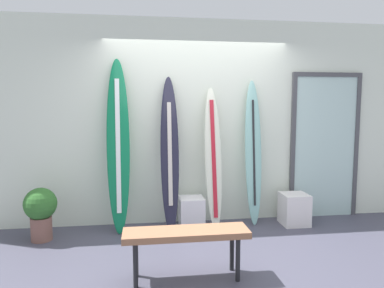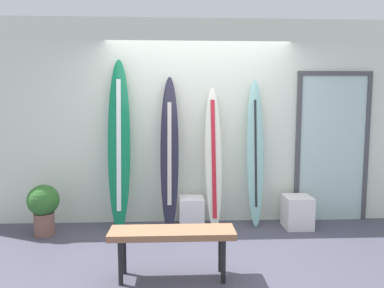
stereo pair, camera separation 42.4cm
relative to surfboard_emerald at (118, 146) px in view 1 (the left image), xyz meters
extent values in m
cube|color=#444353|center=(1.06, -0.97, -1.13)|extent=(8.00, 8.00, 0.04)
cube|color=silver|center=(1.06, 0.33, 0.29)|extent=(7.20, 0.20, 2.80)
ellipsoid|color=#0F7246|center=(0.00, 0.00, 0.01)|extent=(0.31, 0.42, 2.24)
cube|color=white|center=(0.00, -0.03, 0.02)|extent=(0.07, 0.28, 1.70)
cone|color=black|center=(0.00, -0.10, -0.91)|extent=(0.07, 0.08, 0.11)
ellipsoid|color=#201F32|center=(0.66, -0.03, -0.10)|extent=(0.25, 0.48, 2.02)
cube|color=beige|center=(0.66, -0.07, -0.09)|extent=(0.06, 0.28, 1.32)
ellipsoid|color=silver|center=(1.24, -0.03, -0.17)|extent=(0.23, 0.46, 1.88)
cube|color=red|center=(1.24, -0.06, -0.16)|extent=(0.06, 0.33, 1.53)
cone|color=black|center=(1.24, -0.15, -0.95)|extent=(0.07, 0.09, 0.11)
ellipsoid|color=#89C3BC|center=(1.81, 0.05, -0.12)|extent=(0.23, 0.29, 1.98)
cube|color=black|center=(1.81, 0.02, -0.12)|extent=(0.03, 0.18, 1.43)
cone|color=black|center=(1.81, -0.01, -0.93)|extent=(0.07, 0.08, 0.11)
cube|color=silver|center=(2.36, -0.10, -0.90)|extent=(0.35, 0.35, 0.43)
cube|color=silver|center=(0.95, -0.02, -0.91)|extent=(0.33, 0.33, 0.41)
cube|color=silver|center=(2.94, 0.21, -0.09)|extent=(0.92, 0.02, 2.04)
cube|color=#47474C|center=(2.45, 0.21, -0.09)|extent=(0.06, 0.06, 2.04)
cube|color=#47474C|center=(3.43, 0.21, -0.09)|extent=(0.06, 0.06, 2.04)
cube|color=#47474C|center=(2.94, 0.21, 0.96)|extent=(1.04, 0.06, 0.06)
cylinder|color=brown|center=(-0.92, -0.23, -0.97)|extent=(0.25, 0.25, 0.29)
sphere|color=#30672A|center=(-0.92, -0.23, -0.66)|extent=(0.39, 0.39, 0.39)
cube|color=#926245|center=(0.71, -1.43, -0.67)|extent=(1.17, 0.32, 0.06)
cylinder|color=black|center=(0.24, -1.54, -0.90)|extent=(0.04, 0.04, 0.41)
cylinder|color=black|center=(1.18, -1.54, -0.90)|extent=(0.04, 0.04, 0.41)
cylinder|color=black|center=(0.24, -1.31, -0.90)|extent=(0.04, 0.04, 0.41)
cylinder|color=black|center=(1.18, -1.31, -0.90)|extent=(0.04, 0.04, 0.41)
camera|label=1|loc=(0.33, -4.59, 0.51)|focal=33.02mm
camera|label=2|loc=(0.75, -4.63, 0.51)|focal=33.02mm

